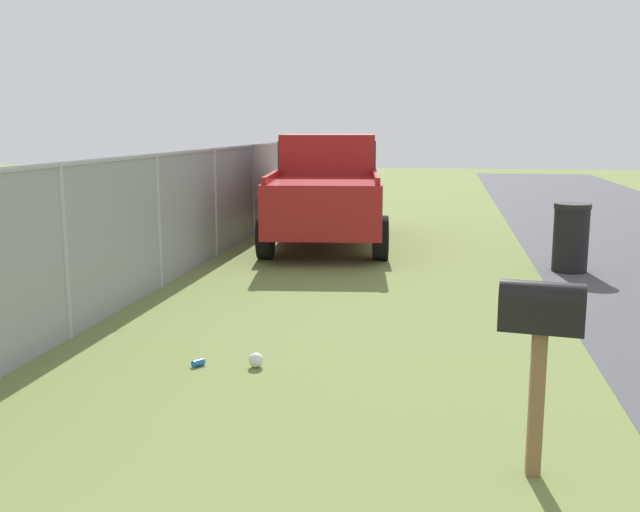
{
  "coord_description": "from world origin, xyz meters",
  "views": [
    {
      "loc": [
        -0.12,
        -0.67,
        2.24
      ],
      "look_at": [
        5.16,
        0.24,
        1.28
      ],
      "focal_mm": 40.56,
      "sensor_mm": 36.0,
      "label": 1
    }
  ],
  "objects": [
    {
      "name": "pickup_truck",
      "position": [
        13.78,
        1.59,
        1.1
      ],
      "size": [
        5.39,
        2.71,
        2.09
      ],
      "rotation": [
        0.0,
        0.0,
        0.12
      ],
      "color": "maroon",
      "rests_on": "ground"
    },
    {
      "name": "trash_bin",
      "position": [
        11.51,
        -2.63,
        0.54
      ],
      "size": [
        0.56,
        0.56,
        1.07
      ],
      "color": "black",
      "rests_on": "ground"
    },
    {
      "name": "litter_can_midfield_b",
      "position": [
        6.15,
        1.59,
        0.03
      ],
      "size": [
        0.14,
        0.12,
        0.07
      ],
      "primitive_type": "cylinder",
      "rotation": [
        0.0,
        1.57,
        2.56
      ],
      "color": "blue",
      "rests_on": "ground"
    },
    {
      "name": "litter_bag_near_hydrant",
      "position": [
        6.22,
        1.04,
        0.07
      ],
      "size": [
        0.14,
        0.14,
        0.14
      ],
      "primitive_type": "sphere",
      "color": "silver",
      "rests_on": "ground"
    },
    {
      "name": "fence_section",
      "position": [
        8.06,
        3.25,
        1.01
      ],
      "size": [
        17.89,
        0.07,
        1.89
      ],
      "color": "#9EA3A8",
      "rests_on": "ground"
    },
    {
      "name": "mailbox",
      "position": [
        4.45,
        -1.29,
        1.04
      ],
      "size": [
        0.28,
        0.54,
        1.29
      ],
      "rotation": [
        0.0,
        0.0,
        -0.15
      ],
      "color": "brown",
      "rests_on": "ground"
    }
  ]
}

